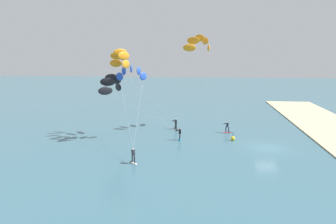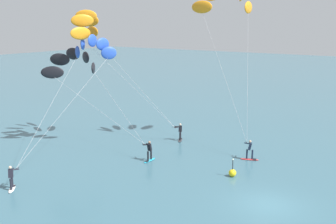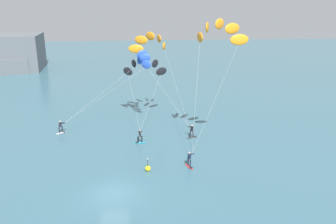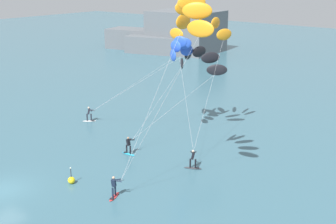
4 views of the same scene
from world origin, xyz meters
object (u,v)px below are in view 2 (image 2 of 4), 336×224
Objects in this scene: kitesurfer_mid_water at (76,65)px; marker_buoy at (232,173)px; kitesurfer_nearshore at (227,4)px; kitesurfer_far_out at (89,52)px; kitesurfer_downwind at (90,29)px.

kitesurfer_mid_water is 7.88× the size of marker_buoy.
kitesurfer_nearshore is 14.78m from kitesurfer_mid_water.
kitesurfer_far_out is 1.02× the size of kitesurfer_downwind.
kitesurfer_far_out is at bearing 92.03° from marker_buoy.
marker_buoy is at bearing -90.97° from kitesurfer_mid_water.
kitesurfer_downwind is at bearing 121.09° from kitesurfer_nearshore.
kitesurfer_nearshore reaches higher than marker_buoy.
kitesurfer_nearshore reaches higher than kitesurfer_far_out.
kitesurfer_far_out is at bearing -137.95° from kitesurfer_downwind.
kitesurfer_downwind is at bearing -44.30° from kitesurfer_mid_water.
kitesurfer_mid_water is 0.89× the size of kitesurfer_downwind.
kitesurfer_far_out is (-0.76, -2.61, 1.34)m from kitesurfer_mid_water.
kitesurfer_mid_water is at bearing 135.70° from kitesurfer_downwind.
kitesurfer_nearshore is at bearing -57.40° from kitesurfer_mid_water.
kitesurfer_nearshore reaches higher than kitesurfer_downwind.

